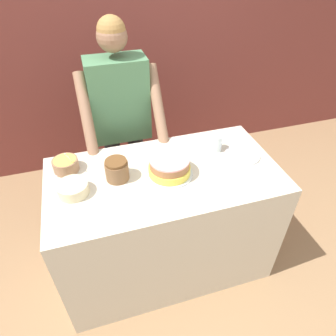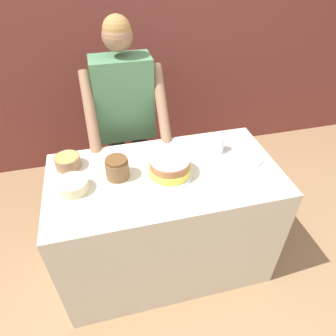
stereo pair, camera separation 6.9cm
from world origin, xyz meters
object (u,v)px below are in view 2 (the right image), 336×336
at_px(frosting_bowl_yellow, 68,161).
at_px(stoneware_jar, 117,168).
at_px(cake, 170,167).
at_px(drinking_glass, 218,144).
at_px(ceramic_plate, 245,157).
at_px(person_baker, 125,112).
at_px(frosting_bowl_white, 73,185).

height_order(frosting_bowl_yellow, stoneware_jar, frosting_bowl_yellow).
relative_size(cake, drinking_glass, 2.48).
bearing_deg(drinking_glass, cake, -157.79).
xyz_separation_m(drinking_glass, ceramic_plate, (0.14, -0.11, -0.05)).
bearing_deg(person_baker, frosting_bowl_white, -120.41).
bearing_deg(stoneware_jar, drinking_glass, 8.33).
xyz_separation_m(frosting_bowl_white, drinking_glass, (0.94, 0.15, 0.02)).
height_order(frosting_bowl_white, frosting_bowl_yellow, frosting_bowl_yellow).
relative_size(person_baker, cake, 5.81).
relative_size(frosting_bowl_white, stoneware_jar, 1.26).
xyz_separation_m(person_baker, cake, (0.18, -0.66, -0.04)).
relative_size(frosting_bowl_white, drinking_glass, 1.51).
distance_m(cake, stoneware_jar, 0.31).
bearing_deg(frosting_bowl_white, cake, 0.42).
bearing_deg(cake, frosting_bowl_yellow, 159.61).
distance_m(person_baker, cake, 0.68).
relative_size(drinking_glass, ceramic_plate, 0.51).
bearing_deg(person_baker, ceramic_plate, -42.12).
distance_m(person_baker, stoneware_jar, 0.62).
relative_size(person_baker, drinking_glass, 14.40).
bearing_deg(cake, drinking_glass, 22.21).
height_order(person_baker, ceramic_plate, person_baker).
bearing_deg(stoneware_jar, frosting_bowl_white, -167.81).
xyz_separation_m(cake, frosting_bowl_yellow, (-0.60, 0.22, -0.01)).
distance_m(person_baker, frosting_bowl_white, 0.77).
height_order(frosting_bowl_white, drinking_glass, frosting_bowl_white).
relative_size(frosting_bowl_yellow, ceramic_plate, 0.73).
height_order(person_baker, drinking_glass, person_baker).
height_order(cake, frosting_bowl_yellow, frosting_bowl_yellow).
height_order(drinking_glass, ceramic_plate, drinking_glass).
height_order(person_baker, frosting_bowl_white, person_baker).
distance_m(frosting_bowl_white, frosting_bowl_yellow, 0.23).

